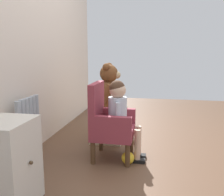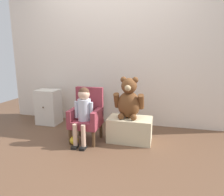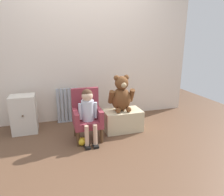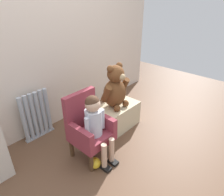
% 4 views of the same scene
% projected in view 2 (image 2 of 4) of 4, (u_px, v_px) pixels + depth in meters
% --- Properties ---
extents(ground_plane, '(6.00, 6.00, 0.00)m').
position_uv_depth(ground_plane, '(88.00, 155.00, 2.33)').
color(ground_plane, brown).
extents(back_wall, '(3.80, 0.05, 2.40)m').
position_uv_depth(back_wall, '(114.00, 52.00, 3.25)').
color(back_wall, beige).
rests_on(back_wall, ground_plane).
extents(radiator, '(0.37, 0.05, 0.59)m').
position_uv_depth(radiator, '(90.00, 106.00, 3.41)').
color(radiator, '#A4AEBA').
rests_on(radiator, ground_plane).
extents(small_dresser, '(0.36, 0.32, 0.58)m').
position_uv_depth(small_dresser, '(49.00, 107.00, 3.36)').
color(small_dresser, beige).
rests_on(small_dresser, ground_plane).
extents(child_armchair, '(0.38, 0.38, 0.71)m').
position_uv_depth(child_armchair, '(87.00, 115.00, 2.70)').
color(child_armchair, maroon).
rests_on(child_armchair, ground_plane).
extents(child_figure, '(0.25, 0.35, 0.74)m').
position_uv_depth(child_figure, '(84.00, 107.00, 2.56)').
color(child_figure, silver).
rests_on(child_figure, ground_plane).
extents(low_bench, '(0.58, 0.35, 0.32)m').
position_uv_depth(low_bench, '(130.00, 129.00, 2.70)').
color(low_bench, beige).
rests_on(low_bench, ground_plane).
extents(large_teddy_bear, '(0.40, 0.28, 0.55)m').
position_uv_depth(large_teddy_bear, '(129.00, 100.00, 2.63)').
color(large_teddy_bear, brown).
rests_on(large_teddy_bear, low_bench).
extents(toy_ball, '(0.11, 0.11, 0.11)m').
position_uv_depth(toy_ball, '(74.00, 140.00, 2.60)').
color(toy_ball, gold).
rests_on(toy_ball, ground_plane).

